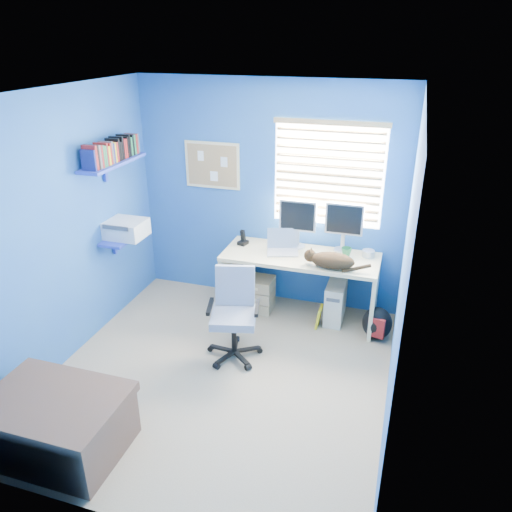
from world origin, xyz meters
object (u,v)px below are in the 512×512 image
(cat, at_px, (332,261))
(laptop, at_px, (283,243))
(desk, at_px, (299,286))
(tower_pc, at_px, (336,301))
(office_chair, at_px, (234,325))

(cat, bearing_deg, laptop, 165.96)
(desk, xyz_separation_m, cat, (0.37, -0.21, 0.45))
(tower_pc, xyz_separation_m, office_chair, (-0.84, -0.94, 0.10))
(desk, bearing_deg, office_chair, -115.98)
(desk, bearing_deg, tower_pc, 5.81)
(desk, relative_size, laptop, 5.01)
(cat, bearing_deg, office_chair, -132.99)
(desk, bearing_deg, cat, -29.49)
(cat, bearing_deg, tower_pc, 89.36)
(cat, xyz_separation_m, office_chair, (-0.81, -0.69, -0.49))
(desk, height_order, laptop, laptop)
(laptop, relative_size, cat, 0.74)
(desk, height_order, office_chair, office_chair)
(cat, xyz_separation_m, tower_pc, (0.03, 0.25, -0.59))
(laptop, bearing_deg, desk, -17.76)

